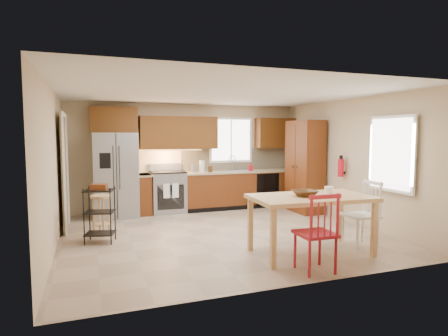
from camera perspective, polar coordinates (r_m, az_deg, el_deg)
The scene contains 33 objects.
floor at distance 6.84m, azimuth -0.22°, elevation -9.97°, with size 5.50×5.50×0.00m, color tan.
ceiling at distance 6.65m, azimuth -0.23°, elevation 11.34°, with size 5.50×5.00×0.02m, color silver.
wall_back at distance 9.01m, azimuth -5.56°, elevation 1.70°, with size 5.50×0.02×2.50m, color #CCB793.
wall_front at distance 4.36m, azimuth 10.86°, elevation -1.88°, with size 5.50×0.02×2.50m, color #CCB793.
wall_left at distance 6.27m, azimuth -24.64°, elevation -0.18°, with size 0.02×5.00×2.50m, color #CCB793.
wall_right at distance 7.98m, azimuth 18.74°, elevation 1.03°, with size 0.02×5.00×2.50m, color #CCB793.
refrigerator at distance 8.41m, azimuth -16.20°, elevation -1.04°, with size 0.92×0.75×1.82m, color gray.
range_stove at distance 8.67m, azimuth -8.53°, elevation -3.72°, with size 0.76×0.63×0.92m, color gray.
base_cabinet_narrow at distance 8.60m, azimuth -12.16°, elevation -3.92°, with size 0.30×0.60×0.90m, color #592910.
base_cabinet_run at distance 9.22m, azimuth 2.76°, elevation -3.21°, with size 2.92×0.60×0.90m, color #592910.
dishwasher at distance 9.19m, azimuth 6.69°, elevation -3.27°, with size 0.60×0.02×0.78m, color black.
backsplash at distance 9.40m, azimuth 2.11°, elevation 1.39°, with size 2.92×0.03×0.55m, color #C4B793.
upper_over_fridge at distance 8.57m, azimuth -16.48°, elevation 7.03°, with size 1.00×0.35×0.55m, color #5E330F.
upper_left_block at distance 8.77m, azimuth -6.90°, elevation 5.35°, with size 1.80×0.35×0.75m, color #5E330F.
upper_right_block at distance 9.64m, azimuth 7.80°, elevation 5.31°, with size 1.00×0.35×0.75m, color #5E330F.
window_back at distance 9.31m, azimuth 1.04°, elevation 4.29°, with size 1.12×0.04×1.12m, color white.
sink at distance 9.10m, azimuth 1.66°, elevation -0.72°, with size 0.62×0.46×0.16m, color gray.
undercab_glow at distance 8.69m, azimuth -8.76°, elevation 2.73°, with size 1.60×0.30×0.01m, color #FFBF66.
soap_bottle at distance 9.14m, azimuth 4.11°, elevation 0.15°, with size 0.09×0.09×0.19m, color #B60C1A.
paper_towel at distance 8.76m, azimuth -3.40°, elevation 0.24°, with size 0.12×0.12×0.28m, color white.
canister_steel at distance 8.71m, azimuth -4.66°, elevation -0.13°, with size 0.11×0.11×0.18m, color gray.
canister_wood at distance 8.79m, azimuth -2.09°, elevation -0.20°, with size 0.10×0.10×0.14m, color #492C13.
pantry at distance 8.78m, azimuth 12.18°, elevation 0.21°, with size 0.50×0.95×2.10m, color #592910.
fire_extinguisher at distance 8.03m, azimuth 17.37°, elevation 0.02°, with size 0.12×0.12×0.36m, color #B60C1A.
window_right at distance 7.06m, azimuth 24.15°, elevation 2.00°, with size 0.04×1.02×1.32m, color white.
doorway at distance 7.57m, azimuth -23.17°, elevation -0.83°, with size 0.04×0.95×2.10m, color #8C7A59.
dining_table at distance 5.78m, azimuth 13.05°, elevation -8.49°, with size 1.76×0.99×0.86m, color tan, non-canonical shape.
chair_red at distance 5.05m, azimuth 13.74°, elevation -9.46°, with size 0.48×0.48×1.03m, color #A41924, non-canonical shape.
chair_white at distance 6.36m, azimuth 20.08°, elevation -6.63°, with size 0.48×0.48×1.03m, color white, non-canonical shape.
table_bowl at distance 5.64m, azimuth 12.20°, elevation -4.26°, with size 0.36×0.36×0.09m, color #492C13.
table_jar at distance 6.00m, azimuth 15.67°, elevation -3.46°, with size 0.15×0.15×0.17m, color white.
bar_stool at distance 6.98m, azimuth -18.19°, elevation -6.89°, with size 0.35×0.35×0.72m, color tan, non-canonical shape.
utility_cart at distance 6.52m, azimuth -18.41°, elevation -6.81°, with size 0.46×0.36×0.92m, color black, non-canonical shape.
Camera 1 is at (-2.21, -6.22, 1.77)m, focal length 30.00 mm.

